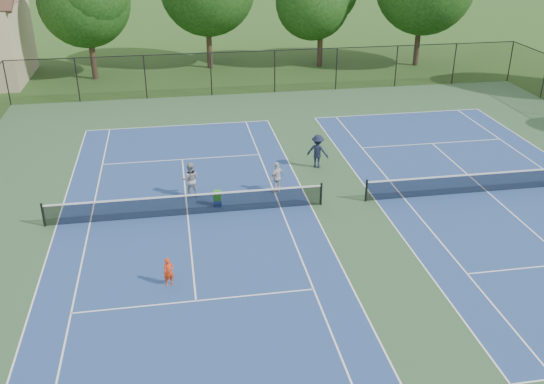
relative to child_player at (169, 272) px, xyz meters
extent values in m
plane|color=#234716|center=(7.86, 5.24, -0.54)|extent=(140.00, 140.00, 0.00)
cube|color=#325731|center=(7.86, 5.24, -0.53)|extent=(36.00, 36.00, 0.01)
cube|color=navy|center=(0.86, 5.24, -0.53)|extent=(10.97, 23.77, 0.00)
cube|color=white|center=(0.86, 17.13, -0.52)|extent=(10.97, 0.06, 0.00)
cube|color=white|center=(-4.62, 5.24, -0.52)|extent=(0.06, 23.77, 0.00)
cube|color=white|center=(6.35, 5.24, -0.52)|extent=(0.06, 23.77, 0.00)
cube|color=white|center=(-3.25, 5.24, -0.52)|extent=(0.06, 23.77, 0.00)
cube|color=white|center=(4.98, 5.24, -0.52)|extent=(0.06, 23.77, 0.00)
cube|color=white|center=(0.86, 11.64, -0.52)|extent=(8.23, 0.06, 0.00)
cube|color=white|center=(0.86, -1.16, -0.52)|extent=(8.23, 0.06, 0.00)
cube|color=white|center=(0.86, 5.24, -0.52)|extent=(0.06, 12.80, 0.00)
cylinder|color=black|center=(-5.09, 5.24, 0.00)|extent=(0.10, 0.10, 1.07)
cylinder|color=black|center=(6.81, 5.24, 0.00)|extent=(0.10, 0.10, 1.07)
cube|color=black|center=(0.86, 5.24, -0.07)|extent=(11.90, 0.01, 0.90)
cube|color=white|center=(0.86, 5.24, 0.41)|extent=(11.90, 0.04, 0.07)
cube|color=navy|center=(14.86, 5.24, -0.53)|extent=(10.97, 23.77, 0.00)
cube|color=white|center=(14.86, 17.13, -0.52)|extent=(10.97, 0.06, 0.00)
cube|color=white|center=(9.38, 5.24, -0.52)|extent=(0.06, 23.77, 0.00)
cube|color=white|center=(10.75, 5.24, -0.52)|extent=(0.06, 23.77, 0.00)
cube|color=white|center=(14.86, 11.64, -0.52)|extent=(8.23, 0.06, 0.00)
cube|color=white|center=(14.86, 5.24, -0.52)|extent=(0.06, 12.80, 0.00)
cylinder|color=black|center=(8.91, 5.24, 0.00)|extent=(0.10, 0.10, 1.07)
cube|color=black|center=(14.86, 5.24, -0.07)|extent=(11.90, 0.01, 0.90)
cube|color=white|center=(14.86, 5.24, 0.41)|extent=(11.90, 0.04, 0.07)
cylinder|color=black|center=(-10.14, 23.24, 0.96)|extent=(0.08, 0.08, 3.00)
cylinder|color=black|center=(-5.64, 23.24, 0.96)|extent=(0.08, 0.08, 3.00)
cylinder|color=black|center=(-1.14, 23.24, 0.96)|extent=(0.08, 0.08, 3.00)
cylinder|color=black|center=(3.36, 23.24, 0.96)|extent=(0.08, 0.08, 3.00)
cylinder|color=black|center=(7.86, 23.24, 0.96)|extent=(0.08, 0.08, 3.00)
cylinder|color=black|center=(12.36, 23.24, 0.96)|extent=(0.08, 0.08, 3.00)
cylinder|color=black|center=(16.86, 23.24, 0.96)|extent=(0.08, 0.08, 3.00)
cylinder|color=black|center=(21.36, 23.24, 0.96)|extent=(0.08, 0.08, 3.00)
cylinder|color=black|center=(25.86, 23.24, 0.96)|extent=(0.08, 0.08, 3.00)
cylinder|color=black|center=(25.86, 18.74, 0.96)|extent=(0.08, 0.08, 3.00)
cube|color=black|center=(7.86, 23.24, 0.96)|extent=(36.00, 0.01, 3.00)
cube|color=black|center=(7.86, 23.24, 2.46)|extent=(36.00, 0.05, 0.05)
cylinder|color=#2D2116|center=(-5.14, 29.24, 1.35)|extent=(0.44, 0.44, 3.78)
sphere|color=black|center=(-5.14, 29.24, 5.11)|extent=(6.80, 6.80, 6.80)
cylinder|color=#2D2116|center=(3.86, 31.24, 1.53)|extent=(0.44, 0.44, 4.14)
cylinder|color=#2D2116|center=(12.86, 30.24, 1.17)|extent=(0.44, 0.44, 3.42)
sphere|color=black|center=(12.86, 30.24, 4.53)|extent=(6.00, 6.00, 6.00)
cylinder|color=#2D2116|center=(20.86, 29.24, 1.62)|extent=(0.44, 0.44, 4.32)
imported|color=red|center=(0.00, 0.00, 0.00)|extent=(0.45, 0.36, 1.08)
imported|color=#959597|center=(1.12, 7.15, 0.29)|extent=(0.85, 0.69, 1.66)
imported|color=silver|center=(5.11, 6.88, 0.22)|extent=(0.93, 0.82, 1.51)
imported|color=#161C31|center=(7.66, 9.47, 0.34)|extent=(1.30, 1.14, 1.75)
cube|color=#163E98|center=(2.23, 5.92, -0.38)|extent=(0.39, 0.35, 0.31)
cube|color=#289A1B|center=(2.23, 5.92, -0.01)|extent=(0.38, 0.34, 0.43)
camera|label=1|loc=(0.55, -18.36, 11.72)|focal=40.00mm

